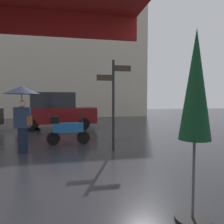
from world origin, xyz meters
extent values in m
plane|color=#26262B|center=(0.00, 0.00, 0.00)|extent=(60.00, 60.00, 0.00)
cylinder|color=black|center=(2.07, -0.44, 0.03)|extent=(0.47, 0.47, 0.05)
cylinder|color=#4C4C51|center=(2.07, -0.44, 0.57)|extent=(0.04, 0.04, 1.04)
cone|color=#0F381E|center=(2.07, -0.44, 1.80)|extent=(0.41, 0.41, 1.43)
cube|color=black|center=(-0.85, 3.79, 0.38)|extent=(0.25, 0.16, 0.76)
cube|color=#1E2D47|center=(-0.85, 3.79, 1.07)|extent=(0.45, 0.20, 0.62)
sphere|color=beige|center=(-0.85, 3.79, 1.48)|extent=(0.21, 0.21, 0.21)
cube|color=brown|center=(-0.65, 3.79, 0.98)|extent=(0.12, 0.24, 0.28)
cylinder|color=black|center=(-0.85, 3.79, 1.62)|extent=(0.02, 0.02, 0.30)
cone|color=#1D213E|center=(-0.85, 3.79, 1.88)|extent=(1.05, 1.05, 0.24)
cylinder|color=black|center=(1.00, 4.80, 0.23)|extent=(0.46, 0.09, 0.46)
cylinder|color=black|center=(-0.04, 4.80, 0.23)|extent=(0.46, 0.09, 0.46)
cube|color=#195999|center=(0.48, 4.80, 0.61)|extent=(1.04, 0.32, 0.32)
cube|color=black|center=(0.01, 4.80, 0.89)|extent=(0.28, 0.28, 0.24)
cylinder|color=black|center=(0.95, 4.80, 0.96)|extent=(0.06, 0.06, 0.55)
cube|color=#590C0F|center=(-0.05, 9.23, 0.73)|extent=(4.13, 1.65, 0.83)
cube|color=black|center=(-0.26, 9.23, 1.56)|extent=(2.27, 1.52, 0.83)
cylinder|color=black|center=(1.29, 10.06, 0.31)|extent=(0.62, 0.18, 0.62)
cylinder|color=black|center=(1.29, 8.41, 0.31)|extent=(0.62, 0.18, 0.62)
cylinder|color=black|center=(-1.40, 10.06, 0.31)|extent=(0.62, 0.18, 0.62)
cylinder|color=black|center=(-1.40, 8.41, 0.31)|extent=(0.62, 0.18, 0.62)
cylinder|color=black|center=(1.86, 3.62, 1.41)|extent=(0.08, 0.08, 2.82)
cube|color=#33281E|center=(2.14, 3.62, 2.57)|extent=(0.56, 0.04, 0.18)
cube|color=#33281E|center=(1.60, 3.62, 2.27)|extent=(0.52, 0.04, 0.18)
cube|color=#B2A893|center=(0.00, 17.67, 6.33)|extent=(15.59, 2.97, 12.66)
camera|label=1|loc=(0.47, -2.92, 1.62)|focal=34.39mm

